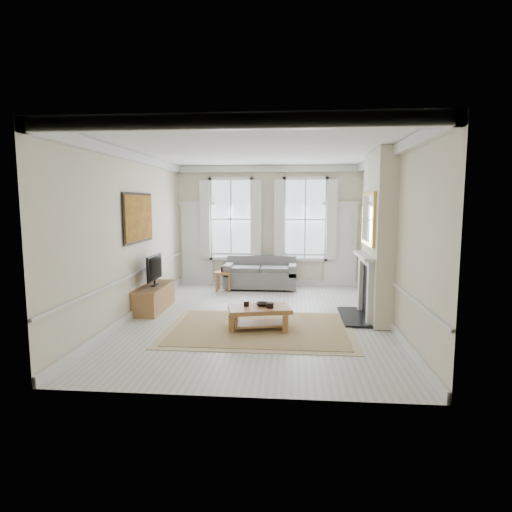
# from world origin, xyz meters

# --- Properties ---
(floor) EXTENTS (7.20, 7.20, 0.00)m
(floor) POSITION_xyz_m (0.00, 0.00, 0.00)
(floor) COLOR #B7B5AD
(floor) RESTS_ON ground
(ceiling) EXTENTS (7.20, 7.20, 0.00)m
(ceiling) POSITION_xyz_m (0.00, 0.00, 3.40)
(ceiling) COLOR white
(ceiling) RESTS_ON back_wall
(back_wall) EXTENTS (5.20, 0.00, 5.20)m
(back_wall) POSITION_xyz_m (0.00, 3.60, 1.70)
(back_wall) COLOR beige
(back_wall) RESTS_ON floor
(left_wall) EXTENTS (0.00, 7.20, 7.20)m
(left_wall) POSITION_xyz_m (-2.60, 0.00, 1.70)
(left_wall) COLOR beige
(left_wall) RESTS_ON floor
(right_wall) EXTENTS (0.00, 7.20, 7.20)m
(right_wall) POSITION_xyz_m (2.60, 0.00, 1.70)
(right_wall) COLOR beige
(right_wall) RESTS_ON floor
(window_left) EXTENTS (1.26, 0.20, 2.20)m
(window_left) POSITION_xyz_m (-1.05, 3.55, 1.90)
(window_left) COLOR #B2BCC6
(window_left) RESTS_ON back_wall
(window_right) EXTENTS (1.26, 0.20, 2.20)m
(window_right) POSITION_xyz_m (1.05, 3.55, 1.90)
(window_right) COLOR #B2BCC6
(window_right) RESTS_ON back_wall
(door_left) EXTENTS (0.90, 0.08, 2.30)m
(door_left) POSITION_xyz_m (-2.05, 3.56, 1.15)
(door_left) COLOR silver
(door_left) RESTS_ON floor
(door_right) EXTENTS (0.90, 0.08, 2.30)m
(door_right) POSITION_xyz_m (2.05, 3.56, 1.15)
(door_right) COLOR silver
(door_right) RESTS_ON floor
(painting) EXTENTS (0.05, 1.66, 1.06)m
(painting) POSITION_xyz_m (-2.56, 0.30, 2.05)
(painting) COLOR #A6741C
(painting) RESTS_ON left_wall
(chimney_breast) EXTENTS (0.35, 1.70, 3.38)m
(chimney_breast) POSITION_xyz_m (2.43, 0.20, 1.70)
(chimney_breast) COLOR beige
(chimney_breast) RESTS_ON floor
(hearth) EXTENTS (0.55, 1.50, 0.05)m
(hearth) POSITION_xyz_m (2.00, 0.20, 0.03)
(hearth) COLOR black
(hearth) RESTS_ON floor
(fireplace) EXTENTS (0.21, 1.45, 1.33)m
(fireplace) POSITION_xyz_m (2.20, 0.20, 0.73)
(fireplace) COLOR silver
(fireplace) RESTS_ON floor
(mirror) EXTENTS (0.06, 1.26, 1.06)m
(mirror) POSITION_xyz_m (2.21, 0.20, 2.05)
(mirror) COLOR gold
(mirror) RESTS_ON chimney_breast
(sofa) EXTENTS (1.95, 0.95, 0.88)m
(sofa) POSITION_xyz_m (-0.16, 3.11, 0.37)
(sofa) COLOR #565654
(sofa) RESTS_ON floor
(side_table) EXTENTS (0.55, 0.55, 0.52)m
(side_table) POSITION_xyz_m (-1.13, 2.68, 0.41)
(side_table) COLOR brown
(side_table) RESTS_ON floor
(rug) EXTENTS (3.50, 2.60, 0.02)m
(rug) POSITION_xyz_m (0.10, -0.76, 0.01)
(rug) COLOR olive
(rug) RESTS_ON floor
(coffee_table) EXTENTS (1.26, 0.91, 0.43)m
(coffee_table) POSITION_xyz_m (0.10, -0.76, 0.35)
(coffee_table) COLOR brown
(coffee_table) RESTS_ON rug
(ceramic_pot_a) EXTENTS (0.10, 0.10, 0.10)m
(ceramic_pot_a) POSITION_xyz_m (-0.15, -0.71, 0.48)
(ceramic_pot_a) COLOR black
(ceramic_pot_a) RESTS_ON coffee_table
(ceramic_pot_b) EXTENTS (0.14, 0.14, 0.10)m
(ceramic_pot_b) POSITION_xyz_m (0.30, -0.81, 0.48)
(ceramic_pot_b) COLOR black
(ceramic_pot_b) RESTS_ON coffee_table
(bowl) EXTENTS (0.31, 0.31, 0.06)m
(bowl) POSITION_xyz_m (0.15, -0.66, 0.46)
(bowl) COLOR black
(bowl) RESTS_ON coffee_table
(tv_stand) EXTENTS (0.49, 1.54, 0.55)m
(tv_stand) POSITION_xyz_m (-2.34, 0.50, 0.27)
(tv_stand) COLOR brown
(tv_stand) RESTS_ON floor
(tv) EXTENTS (0.08, 0.90, 0.68)m
(tv) POSITION_xyz_m (-2.32, 0.50, 0.94)
(tv) COLOR black
(tv) RESTS_ON tv_stand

